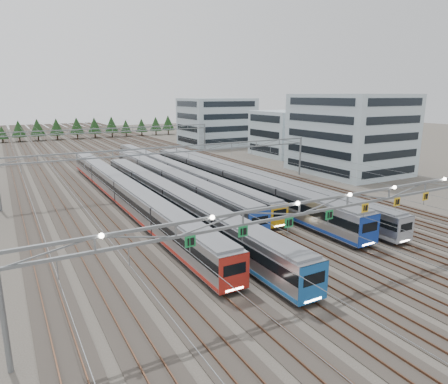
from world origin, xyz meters
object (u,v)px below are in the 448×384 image
gantry_far (113,133)px  train_b (173,201)px  train_a (124,192)px  depot_bldg_north (217,122)px  train_e (231,181)px  train_c (170,181)px  gantry_near (348,203)px  depot_bldg_south (349,134)px  train_d (174,171)px  gantry_mid (177,154)px  train_f (247,178)px  depot_bldg_mid (285,133)px

gantry_far → train_b: bearing=-96.5°
train_a → depot_bldg_north: 78.53m
train_e → train_c: bearing=150.4°
train_a → gantry_near: gantry_near is taller
train_b → depot_bldg_south: 47.82m
depot_bldg_south → train_a: bearing=-176.6°
train_b → train_c: bearing=69.7°
train_e → gantry_near: 33.83m
gantry_far → depot_bldg_south: size_ratio=2.56×
gantry_far → depot_bldg_south: depot_bldg_south is taller
train_d → gantry_mid: 8.66m
gantry_mid → gantry_far: bearing=90.0°
train_c → train_e: train_e is taller
depot_bldg_south → depot_bldg_north: (-1.41, 58.12, -0.65)m
train_f → depot_bldg_south: (27.95, 2.83, 6.41)m
train_d → gantry_near: bearing=-92.8°
train_c → train_e: bearing=-29.6°
train_e → train_f: train_e is taller
train_f → train_e: bearing=-157.9°
train_d → gantry_mid: bearing=-107.5°
train_f → gantry_near: (-11.30, -34.63, 5.10)m
train_a → depot_bldg_mid: (53.85, 29.91, 3.97)m
depot_bldg_south → train_e: bearing=-171.8°
train_b → train_f: bearing=26.2°
train_a → depot_bldg_south: 50.92m
train_f → depot_bldg_mid: depot_bldg_mid is taller
train_e → train_b: bearing=-152.4°
train_a → train_d: train_a is taller
train_b → train_e: 15.23m
train_d → train_c: bearing=-115.8°
depot_bldg_south → depot_bldg_mid: (3.40, 26.95, -2.26)m
train_c → depot_bldg_mid: bearing=30.6°
gantry_mid → depot_bldg_north: (37.79, 55.45, 1.36)m
train_a → gantry_far: size_ratio=1.18×
train_a → depot_bldg_mid: 61.72m
train_a → gantry_far: gantry_far is taller
gantry_far → depot_bldg_north: bearing=15.5°
train_d → train_a: bearing=-136.7°
train_a → depot_bldg_south: (50.45, 2.96, 6.23)m
train_f → depot_bldg_mid: 43.43m
train_a → train_f: 22.50m
train_d → depot_bldg_south: 38.75m
train_c → gantry_far: 47.44m
train_b → train_c: train_c is taller
train_f → depot_bldg_north: (26.54, 60.95, 5.76)m
train_e → gantry_far: (-6.75, 52.32, 4.10)m
train_f → gantry_far: size_ratio=1.17×
train_a → gantry_near: (11.20, -34.49, 4.92)m
train_f → gantry_mid: (-11.25, 5.49, 4.40)m
train_f → gantry_mid: size_ratio=1.17×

